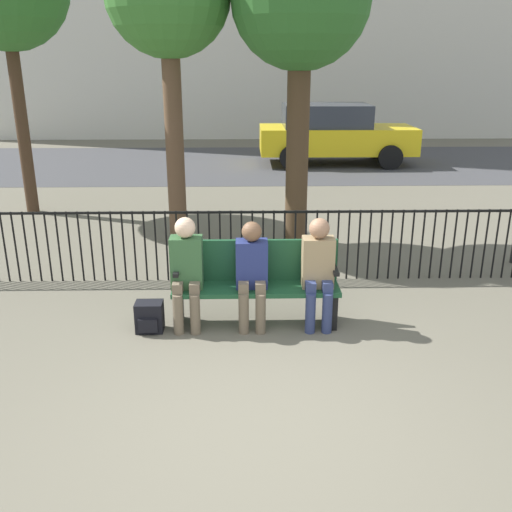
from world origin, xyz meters
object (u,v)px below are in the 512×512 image
object	(u,v)px
tree_2	(301,4)
parked_car_0	(334,133)
seated_person_1	(252,269)
park_bench	(256,280)
seated_person_2	(318,267)
backpack	(149,317)
seated_person_0	(186,267)

from	to	relation	value
tree_2	parked_car_0	distance (m)	7.75
seated_person_1	park_bench	bearing A→B (deg)	70.68
seated_person_2	backpack	world-z (taller)	seated_person_2
park_bench	seated_person_1	distance (m)	0.22
tree_2	park_bench	bearing A→B (deg)	-103.50
park_bench	parked_car_0	xyz separation A→B (m)	(2.34, 9.98, 0.35)
seated_person_2	parked_car_0	distance (m)	10.24
backpack	parked_car_0	distance (m)	10.81
tree_2	seated_person_2	bearing A→B (deg)	-90.52
backpack	tree_2	distance (m)	4.94
seated_person_0	seated_person_2	world-z (taller)	seated_person_0
seated_person_0	seated_person_2	size ratio (longest dim) A/B	1.01
seated_person_1	parked_car_0	xyz separation A→B (m)	(2.39, 10.11, 0.18)
seated_person_0	backpack	xyz separation A→B (m)	(-0.41, -0.10, -0.53)
seated_person_2	parked_car_0	xyz separation A→B (m)	(1.68, 10.10, 0.16)
park_bench	seated_person_2	world-z (taller)	seated_person_2
backpack	tree_2	bearing A→B (deg)	59.40
park_bench	seated_person_1	world-z (taller)	seated_person_1
seated_person_1	seated_person_0	bearing A→B (deg)	179.77
seated_person_2	backpack	bearing A→B (deg)	-176.80
seated_person_0	tree_2	distance (m)	4.37
seated_person_2	tree_2	xyz separation A→B (m)	(0.03, 3.02, 2.83)
park_bench	tree_2	distance (m)	4.24
park_bench	tree_2	xyz separation A→B (m)	(0.69, 2.89, 3.02)
backpack	parked_car_0	world-z (taller)	parked_car_0
seated_person_1	backpack	world-z (taller)	seated_person_1
seated_person_1	tree_2	world-z (taller)	tree_2
backpack	tree_2	xyz separation A→B (m)	(1.85, 3.12, 3.35)
seated_person_0	backpack	bearing A→B (deg)	-165.93
park_bench	parked_car_0	bearing A→B (deg)	76.79
park_bench	backpack	world-z (taller)	park_bench
seated_person_0	seated_person_2	xyz separation A→B (m)	(1.41, -0.00, -0.01)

